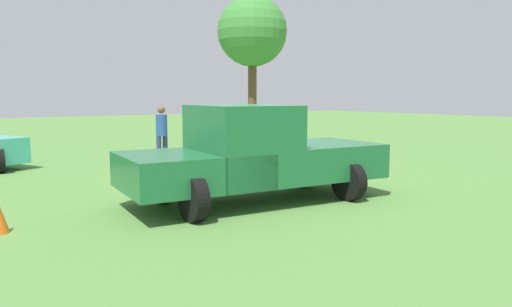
{
  "coord_description": "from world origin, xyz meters",
  "views": [
    {
      "loc": [
        -8.15,
        5.58,
        1.95
      ],
      "look_at": [
        -0.93,
        0.63,
        0.9
      ],
      "focal_mm": 33.7,
      "sensor_mm": 36.0,
      "label": 1
    }
  ],
  "objects": [
    {
      "name": "ground_plane",
      "position": [
        0.0,
        0.0,
        0.0
      ],
      "size": [
        80.0,
        80.0,
        0.0
      ],
      "primitive_type": "plane",
      "color": "#54843D"
    },
    {
      "name": "person_bystander",
      "position": [
        4.68,
        0.06,
        0.95
      ],
      "size": [
        0.34,
        0.34,
        1.68
      ],
      "rotation": [
        0.0,
        0.0,
        3.2
      ],
      "color": "navy",
      "rests_on": "ground_plane"
    },
    {
      "name": "tree_back_left",
      "position": [
        9.39,
        -6.25,
        4.67
      ],
      "size": [
        3.01,
        3.01,
        6.23
      ],
      "color": "brown",
      "rests_on": "ground_plane"
    },
    {
      "name": "pickup_truck",
      "position": [
        -0.92,
        0.76,
        0.92
      ],
      "size": [
        2.54,
        5.01,
        1.79
      ],
      "rotation": [
        0.0,
        0.0,
        4.63
      ],
      "color": "black",
      "rests_on": "ground_plane"
    }
  ]
}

